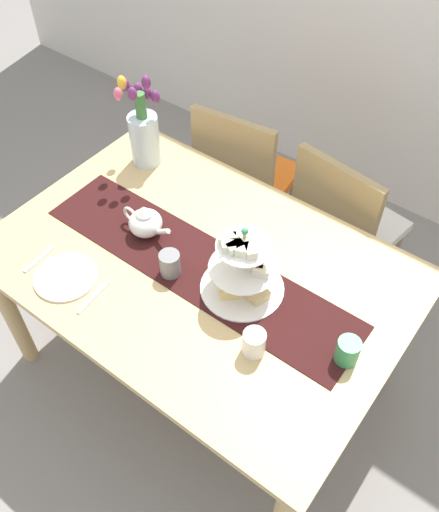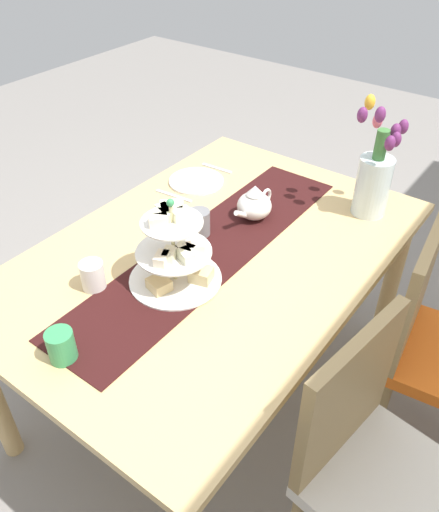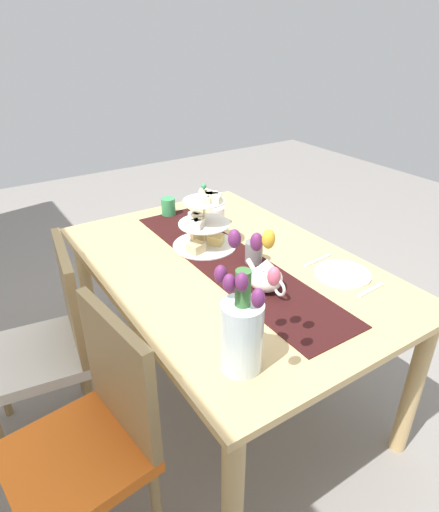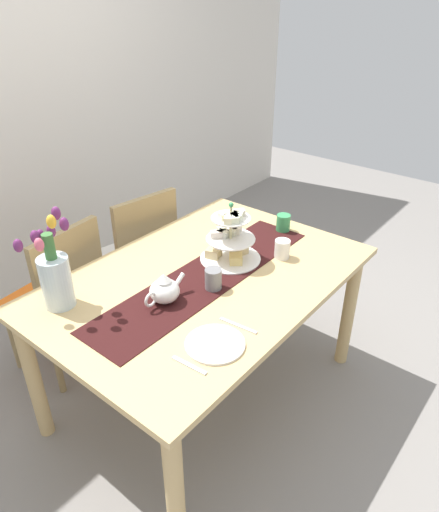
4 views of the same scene
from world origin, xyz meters
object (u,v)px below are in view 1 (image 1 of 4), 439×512
object	(u,v)px
tulip_vase	(143,132)
dinner_plate_left	(66,277)
mug_white_text	(254,343)
mug_orange	(348,351)
knife_left	(94,297)
fork_left	(39,259)
mug_grey	(170,264)
teapot	(145,222)
tiered_cake_stand	(243,269)
dining_table	(200,280)
chair_left	(243,176)
chair_right	(343,224)

from	to	relation	value
tulip_vase	dinner_plate_left	bearing A→B (deg)	-72.37
mug_white_text	mug_orange	bearing A→B (deg)	31.31
knife_left	mug_white_text	world-z (taller)	mug_white_text
fork_left	mug_grey	world-z (taller)	mug_grey
tulip_vase	knife_left	size ratio (longest dim) A/B	2.62
mug_orange	knife_left	bearing A→B (deg)	-159.19
teapot	mug_grey	world-z (taller)	teapot
dinner_plate_left	mug_white_text	xyz separation A→B (m)	(0.72, 0.16, 0.04)
teapot	mug_grey	bearing A→B (deg)	-25.20
mug_grey	teapot	bearing A→B (deg)	154.80
mug_orange	dinner_plate_left	bearing A→B (deg)	-162.08
tiered_cake_stand	fork_left	xyz separation A→B (m)	(-0.68, -0.35, -0.11)
dining_table	tulip_vase	world-z (taller)	tulip_vase
tulip_vase	tiered_cake_stand	bearing A→B (deg)	-23.39
mug_orange	teapot	bearing A→B (deg)	177.94
dining_table	mug_white_text	bearing A→B (deg)	-26.32
chair_left	tiered_cake_stand	size ratio (longest dim) A/B	2.99
tulip_vase	mug_white_text	xyz separation A→B (m)	(0.93, -0.51, -0.11)
fork_left	mug_orange	xyz separation A→B (m)	(1.12, 0.31, 0.04)
teapot	mug_orange	world-z (taller)	teapot
tiered_cake_stand	mug_white_text	bearing A→B (deg)	-46.48
knife_left	mug_grey	xyz separation A→B (m)	(0.14, 0.25, 0.05)
knife_left	teapot	bearing A→B (deg)	100.44
mug_grey	mug_white_text	bearing A→B (deg)	-11.60
dining_table	chair_right	bearing A→B (deg)	72.25
dinner_plate_left	mug_grey	size ratio (longest dim) A/B	2.42
chair_right	dinner_plate_left	size ratio (longest dim) A/B	3.96
chair_left	chair_right	bearing A→B (deg)	0.02
chair_left	knife_left	xyz separation A→B (m)	(0.13, -1.10, 0.26)
teapot	knife_left	world-z (taller)	teapot
tiered_cake_stand	knife_left	bearing A→B (deg)	-138.44
dinner_plate_left	tulip_vase	bearing A→B (deg)	107.63
knife_left	mug_orange	size ratio (longest dim) A/B	1.79
chair_right	fork_left	bearing A→B (deg)	-123.58
dining_table	dinner_plate_left	xyz separation A→B (m)	(-0.34, -0.35, 0.11)
mug_white_text	dinner_plate_left	bearing A→B (deg)	-167.43
mug_white_text	tulip_vase	bearing A→B (deg)	151.11
chair_right	mug_grey	world-z (taller)	chair_right
dining_table	teapot	bearing A→B (deg)	180.00
dining_table	mug_white_text	xyz separation A→B (m)	(0.38, -0.19, 0.15)
knife_left	mug_white_text	size ratio (longest dim) A/B	1.79
dinner_plate_left	mug_white_text	bearing A→B (deg)	12.57
chair_right	mug_orange	xyz separation A→B (m)	(0.39, -0.78, 0.30)
tulip_vase	mug_orange	bearing A→B (deg)	-16.93
chair_right	tulip_vase	xyz separation A→B (m)	(-0.80, -0.42, 0.41)
dining_table	mug_orange	world-z (taller)	mug_orange
dining_table	chair_left	distance (m)	0.83
chair_right	tulip_vase	distance (m)	0.99
chair_left	mug_white_text	world-z (taller)	chair_left
chair_left	teapot	bearing A→B (deg)	-85.23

